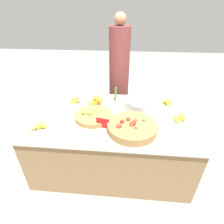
# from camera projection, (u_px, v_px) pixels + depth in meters

# --- Properties ---
(ground_plane) EXTENTS (12.00, 12.00, 0.00)m
(ground_plane) POSITION_uv_depth(u_px,v_px,m) (112.00, 160.00, 2.20)
(ground_plane) COLOR gray
(market_table) EXTENTS (1.72, 1.04, 0.66)m
(market_table) POSITION_uv_depth(u_px,v_px,m) (112.00, 140.00, 2.03)
(market_table) COLOR olive
(market_table) RESTS_ON ground_plane
(lime_bowl) EXTENTS (0.39, 0.39, 0.09)m
(lime_bowl) POSITION_uv_depth(u_px,v_px,m) (93.00, 115.00, 1.82)
(lime_bowl) COLOR olive
(lime_bowl) RESTS_ON market_table
(tomato_basket) EXTENTS (0.47, 0.47, 0.11)m
(tomato_basket) POSITION_uv_depth(u_px,v_px,m) (132.00, 127.00, 1.63)
(tomato_basket) COLOR olive
(tomato_basket) RESTS_ON market_table
(orange_pile) EXTENTS (0.17, 0.16, 0.12)m
(orange_pile) POSITION_uv_depth(u_px,v_px,m) (96.00, 102.00, 2.04)
(orange_pile) COLOR orange
(orange_pile) RESTS_ON market_table
(metal_bowl) EXTENTS (0.32, 0.32, 0.09)m
(metal_bowl) POSITION_uv_depth(u_px,v_px,m) (140.00, 104.00, 1.99)
(metal_bowl) COLOR #B7B7BF
(metal_bowl) RESTS_ON market_table
(price_sign) EXTENTS (0.13, 0.03, 0.11)m
(price_sign) POSITION_uv_depth(u_px,v_px,m) (103.00, 123.00, 1.65)
(price_sign) COLOR red
(price_sign) RESTS_ON market_table
(veg_bundle) EXTENTS (0.02, 0.05, 0.17)m
(veg_bundle) POSITION_uv_depth(u_px,v_px,m) (116.00, 94.00, 2.12)
(veg_bundle) COLOR #428438
(veg_bundle) RESTS_ON market_table
(banana_bunch_front_center) EXTENTS (0.14, 0.17, 0.06)m
(banana_bunch_front_center) POSITION_uv_depth(u_px,v_px,m) (75.00, 100.00, 2.12)
(banana_bunch_front_center) COLOR yellow
(banana_bunch_front_center) RESTS_ON market_table
(banana_bunch_back_center) EXTENTS (0.15, 0.17, 0.06)m
(banana_bunch_back_center) POSITION_uv_depth(u_px,v_px,m) (179.00, 118.00, 1.77)
(banana_bunch_back_center) COLOR yellow
(banana_bunch_back_center) RESTS_ON market_table
(banana_bunch_front_right) EXTENTS (0.15, 0.18, 0.05)m
(banana_bunch_front_right) POSITION_uv_depth(u_px,v_px,m) (39.00, 126.00, 1.67)
(banana_bunch_front_right) COLOR yellow
(banana_bunch_front_right) RESTS_ON market_table
(banana_bunch_front_left) EXTENTS (0.13, 0.19, 0.06)m
(banana_bunch_front_left) POSITION_uv_depth(u_px,v_px,m) (167.00, 102.00, 2.07)
(banana_bunch_front_left) COLOR yellow
(banana_bunch_front_left) RESTS_ON market_table
(vendor_person) EXTENTS (0.28, 0.28, 1.60)m
(vendor_person) POSITION_uv_depth(u_px,v_px,m) (119.00, 79.00, 2.54)
(vendor_person) COLOR brown
(vendor_person) RESTS_ON ground_plane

